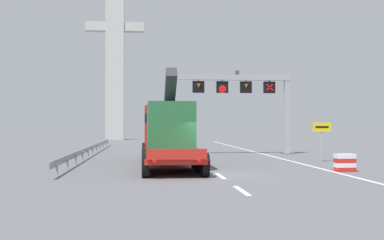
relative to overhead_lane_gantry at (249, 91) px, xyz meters
name	(u,v)px	position (x,y,z in m)	size (l,w,h in m)	color
ground	(212,174)	(-5.03, -15.00, -5.03)	(112.00, 112.00, 0.00)	#5B5B60
lane_markings	(181,149)	(-4.80, 9.23, -5.03)	(0.20, 63.07, 0.01)	silver
edge_line_right	(274,157)	(1.17, -3.00, -5.03)	(0.20, 63.00, 0.01)	silver
overhead_lane_gantry	(249,91)	(0.00, 0.00, 0.00)	(9.22, 0.90, 6.66)	#9EA0A5
heavy_haul_truck_red	(167,131)	(-6.96, -8.93, -3.04)	(3.09, 14.08, 5.30)	red
exit_sign_yellow	(322,133)	(2.98, -8.02, -3.17)	(1.20, 0.15, 2.51)	#9EA0A5
crash_barrier_striped	(345,163)	(1.78, -14.52, -4.58)	(1.03, 0.55, 0.90)	red
guardrail_left	(92,148)	(-12.35, 0.13, -4.47)	(0.13, 34.26, 0.76)	#999EA3
bridge_pylon_distant	(115,46)	(-12.90, 38.63, 9.47)	(9.00, 2.00, 28.24)	#B7B7B2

